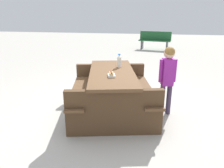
% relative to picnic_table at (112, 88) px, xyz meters
% --- Properties ---
extents(ground_plane, '(30.00, 30.00, 0.00)m').
position_rel_picnic_table_xyz_m(ground_plane, '(0.00, 0.00, -0.44)').
color(ground_plane, '#B7B2A8').
rests_on(ground_plane, ground).
extents(picnic_table, '(2.06, 1.76, 0.75)m').
position_rel_picnic_table_xyz_m(picnic_table, '(0.00, 0.00, 0.00)').
color(picnic_table, brown).
rests_on(picnic_table, ground).
extents(soda_bottle, '(0.08, 0.08, 0.25)m').
position_rel_picnic_table_xyz_m(soda_bottle, '(-0.34, 0.07, 0.42)').
color(soda_bottle, silver).
rests_on(soda_bottle, picnic_table).
extents(hotdog_tray, '(0.20, 0.15, 0.08)m').
position_rel_picnic_table_xyz_m(hotdog_tray, '(0.29, 0.04, 0.34)').
color(hotdog_tray, white).
rests_on(hotdog_tray, picnic_table).
extents(child_in_coat, '(0.21, 0.29, 1.20)m').
position_rel_picnic_table_xyz_m(child_in_coat, '(-0.07, 0.94, 0.32)').
color(child_in_coat, '#3F334C').
rests_on(child_in_coat, ground).
extents(park_bench_mid, '(0.66, 1.55, 0.85)m').
position_rel_picnic_table_xyz_m(park_bench_mid, '(-7.17, 0.80, 0.00)').
color(park_bench_mid, '#1E592D').
rests_on(park_bench_mid, ground).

